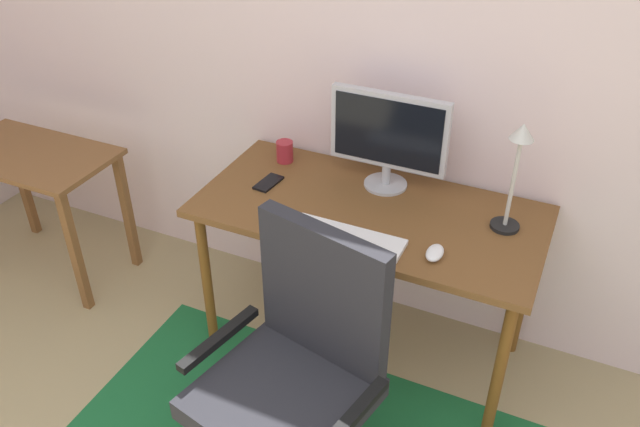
{
  "coord_description": "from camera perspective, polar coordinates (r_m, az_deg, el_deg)",
  "views": [
    {
      "loc": [
        0.63,
        -0.23,
        2.18
      ],
      "look_at": [
        -0.18,
        1.55,
        0.86
      ],
      "focal_mm": 36.42,
      "sensor_mm": 36.0,
      "label": 1
    }
  ],
  "objects": [
    {
      "name": "office_chair",
      "position": [
        2.31,
        -2.27,
        -15.63
      ],
      "size": [
        0.66,
        0.62,
        1.02
      ],
      "rotation": [
        0.0,
        0.0,
        -0.22
      ],
      "color": "slate",
      "rests_on": "ground"
    },
    {
      "name": "wall_back",
      "position": [
        2.66,
        9.76,
        14.16
      ],
      "size": [
        6.0,
        0.1,
        2.6
      ],
      "primitive_type": "cube",
      "color": "silver",
      "rests_on": "ground"
    },
    {
      "name": "coffee_cup",
      "position": [
        2.87,
        -3.12,
        5.47
      ],
      "size": [
        0.07,
        0.07,
        0.09
      ],
      "primitive_type": "cylinder",
      "color": "maroon",
      "rests_on": "desk"
    },
    {
      "name": "side_table",
      "position": [
        3.47,
        -23.73,
        3.16
      ],
      "size": [
        0.8,
        0.46,
        0.69
      ],
      "color": "brown",
      "rests_on": "ground"
    },
    {
      "name": "monitor",
      "position": [
        2.61,
        6.05,
        6.89
      ],
      "size": [
        0.48,
        0.18,
        0.41
      ],
      "color": "#B2B2B7",
      "rests_on": "desk"
    },
    {
      "name": "computer_mouse",
      "position": [
        2.34,
        10.05,
        -3.42
      ],
      "size": [
        0.06,
        0.1,
        0.03
      ],
      "primitive_type": "ellipsoid",
      "color": "white",
      "rests_on": "desk"
    },
    {
      "name": "keyboard",
      "position": [
        2.39,
        2.4,
        -2.07
      ],
      "size": [
        0.43,
        0.13,
        0.02
      ],
      "primitive_type": "cube",
      "color": "white",
      "rests_on": "desk"
    },
    {
      "name": "desk_lamp",
      "position": [
        2.41,
        16.9,
        4.26
      ],
      "size": [
        0.11,
        0.11,
        0.43
      ],
      "color": "black",
      "rests_on": "desk"
    },
    {
      "name": "cell_phone",
      "position": [
        2.73,
        -4.55,
        2.72
      ],
      "size": [
        0.08,
        0.15,
        0.01
      ],
      "primitive_type": "cube",
      "rotation": [
        0.0,
        0.0,
        -0.1
      ],
      "color": "black",
      "rests_on": "desk"
    },
    {
      "name": "desk",
      "position": [
        2.62,
        4.28,
        -1.02
      ],
      "size": [
        1.37,
        0.66,
        0.76
      ],
      "color": "brown",
      "rests_on": "ground"
    }
  ]
}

